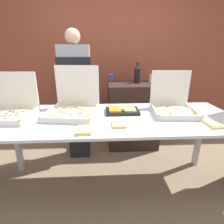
{
  "coord_description": "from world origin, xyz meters",
  "views": [
    {
      "loc": [
        -0.09,
        -1.63,
        1.51
      ],
      "look_at": [
        0.0,
        0.0,
        0.94
      ],
      "focal_mm": 28.0,
      "sensor_mm": 36.0,
      "label": 1
    }
  ],
  "objects_px": {
    "paper_plate_front_left": "(214,125)",
    "paper_plate_front_center": "(84,130)",
    "pizza_box_near_right": "(12,109)",
    "person_server_vest": "(76,90)",
    "paper_plate_front_right": "(119,124)",
    "pizza_box_far_left": "(173,105)",
    "soda_bottle": "(137,74)",
    "soda_can_silver": "(151,78)",
    "pizza_box_near_left": "(74,106)",
    "veggie_tray": "(122,110)",
    "soda_can_colored": "(111,78)"
  },
  "relations": [
    {
      "from": "paper_plate_front_left",
      "to": "paper_plate_front_center",
      "type": "bearing_deg",
      "value": -177.17
    },
    {
      "from": "pizza_box_near_right",
      "to": "person_server_vest",
      "type": "height_order",
      "value": "person_server_vest"
    },
    {
      "from": "paper_plate_front_right",
      "to": "paper_plate_front_center",
      "type": "distance_m",
      "value": 0.31
    },
    {
      "from": "paper_plate_front_right",
      "to": "person_server_vest",
      "type": "distance_m",
      "value": 1.09
    },
    {
      "from": "pizza_box_near_right",
      "to": "pizza_box_far_left",
      "type": "bearing_deg",
      "value": 4.27
    },
    {
      "from": "paper_plate_front_center",
      "to": "soda_bottle",
      "type": "height_order",
      "value": "soda_bottle"
    },
    {
      "from": "pizza_box_near_right",
      "to": "paper_plate_front_center",
      "type": "relative_size",
      "value": 2.27
    },
    {
      "from": "soda_bottle",
      "to": "soda_can_silver",
      "type": "xyz_separation_m",
      "value": [
        0.25,
        0.1,
        -0.08
      ]
    },
    {
      "from": "pizza_box_near_right",
      "to": "soda_can_silver",
      "type": "distance_m",
      "value": 2.05
    },
    {
      "from": "paper_plate_front_center",
      "to": "soda_bottle",
      "type": "distance_m",
      "value": 1.62
    },
    {
      "from": "paper_plate_front_right",
      "to": "person_server_vest",
      "type": "bearing_deg",
      "value": 117.31
    },
    {
      "from": "pizza_box_near_left",
      "to": "pizza_box_far_left",
      "type": "distance_m",
      "value": 1.04
    },
    {
      "from": "pizza_box_far_left",
      "to": "veggie_tray",
      "type": "distance_m",
      "value": 0.54
    },
    {
      "from": "pizza_box_near_right",
      "to": "paper_plate_front_left",
      "type": "height_order",
      "value": "pizza_box_near_right"
    },
    {
      "from": "pizza_box_near_right",
      "to": "veggie_tray",
      "type": "height_order",
      "value": "pizza_box_near_right"
    },
    {
      "from": "pizza_box_far_left",
      "to": "person_server_vest",
      "type": "relative_size",
      "value": 0.27
    },
    {
      "from": "pizza_box_near_left",
      "to": "paper_plate_front_left",
      "type": "distance_m",
      "value": 1.34
    },
    {
      "from": "paper_plate_front_center",
      "to": "soda_can_silver",
      "type": "bearing_deg",
      "value": 58.29
    },
    {
      "from": "soda_can_colored",
      "to": "soda_can_silver",
      "type": "bearing_deg",
      "value": -4.0
    },
    {
      "from": "pizza_box_near_right",
      "to": "pizza_box_near_left",
      "type": "bearing_deg",
      "value": 8.87
    },
    {
      "from": "paper_plate_front_left",
      "to": "person_server_vest",
      "type": "height_order",
      "value": "person_server_vest"
    },
    {
      "from": "pizza_box_near_left",
      "to": "veggie_tray",
      "type": "distance_m",
      "value": 0.51
    },
    {
      "from": "soda_bottle",
      "to": "soda_can_colored",
      "type": "relative_size",
      "value": 2.64
    },
    {
      "from": "pizza_box_far_left",
      "to": "veggie_tray",
      "type": "relative_size",
      "value": 1.36
    },
    {
      "from": "paper_plate_front_right",
      "to": "paper_plate_front_left",
      "type": "xyz_separation_m",
      "value": [
        0.83,
        -0.05,
        0.0
      ]
    },
    {
      "from": "pizza_box_near_left",
      "to": "veggie_tray",
      "type": "bearing_deg",
      "value": 7.46
    },
    {
      "from": "paper_plate_front_right",
      "to": "pizza_box_near_right",
      "type": "bearing_deg",
      "value": 164.58
    },
    {
      "from": "paper_plate_front_left",
      "to": "person_server_vest",
      "type": "xyz_separation_m",
      "value": [
        -1.33,
        1.02,
        0.1
      ]
    },
    {
      "from": "pizza_box_near_left",
      "to": "paper_plate_front_center",
      "type": "distance_m",
      "value": 0.49
    },
    {
      "from": "pizza_box_near_left",
      "to": "pizza_box_near_right",
      "type": "xyz_separation_m",
      "value": [
        -0.6,
        -0.06,
        -0.01
      ]
    },
    {
      "from": "paper_plate_front_center",
      "to": "person_server_vest",
      "type": "bearing_deg",
      "value": 100.96
    },
    {
      "from": "paper_plate_front_left",
      "to": "soda_can_colored",
      "type": "xyz_separation_m",
      "value": [
        -0.82,
        1.52,
        0.19
      ]
    },
    {
      "from": "pizza_box_far_left",
      "to": "paper_plate_front_right",
      "type": "height_order",
      "value": "pizza_box_far_left"
    },
    {
      "from": "paper_plate_front_left",
      "to": "pizza_box_near_left",
      "type": "bearing_deg",
      "value": 162.38
    },
    {
      "from": "veggie_tray",
      "to": "soda_can_colored",
      "type": "distance_m",
      "value": 1.14
    },
    {
      "from": "veggie_tray",
      "to": "paper_plate_front_left",
      "type": "bearing_deg",
      "value": -27.65
    },
    {
      "from": "pizza_box_near_left",
      "to": "veggie_tray",
      "type": "height_order",
      "value": "pizza_box_near_left"
    },
    {
      "from": "paper_plate_front_center",
      "to": "pizza_box_near_right",
      "type": "bearing_deg",
      "value": 152.21
    },
    {
      "from": "paper_plate_front_right",
      "to": "paper_plate_front_left",
      "type": "distance_m",
      "value": 0.83
    },
    {
      "from": "pizza_box_far_left",
      "to": "paper_plate_front_left",
      "type": "distance_m",
      "value": 0.45
    },
    {
      "from": "paper_plate_front_center",
      "to": "paper_plate_front_right",
      "type": "bearing_deg",
      "value": 20.73
    },
    {
      "from": "veggie_tray",
      "to": "paper_plate_front_right",
      "type": "bearing_deg",
      "value": -100.95
    },
    {
      "from": "soda_bottle",
      "to": "person_server_vest",
      "type": "bearing_deg",
      "value": -158.02
    },
    {
      "from": "pizza_box_near_left",
      "to": "person_server_vest",
      "type": "xyz_separation_m",
      "value": [
        -0.05,
        0.61,
        0.03
      ]
    },
    {
      "from": "paper_plate_front_center",
      "to": "paper_plate_front_left",
      "type": "bearing_deg",
      "value": 2.83
    },
    {
      "from": "paper_plate_front_center",
      "to": "soda_can_silver",
      "type": "relative_size",
      "value": 1.63
    },
    {
      "from": "pizza_box_near_left",
      "to": "paper_plate_front_right",
      "type": "distance_m",
      "value": 0.57
    },
    {
      "from": "pizza_box_near_left",
      "to": "soda_can_silver",
      "type": "relative_size",
      "value": 4.51
    },
    {
      "from": "person_server_vest",
      "to": "paper_plate_front_center",
      "type": "bearing_deg",
      "value": 100.96
    },
    {
      "from": "paper_plate_front_right",
      "to": "veggie_tray",
      "type": "xyz_separation_m",
      "value": [
        0.07,
        0.34,
        0.01
      ]
    }
  ]
}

